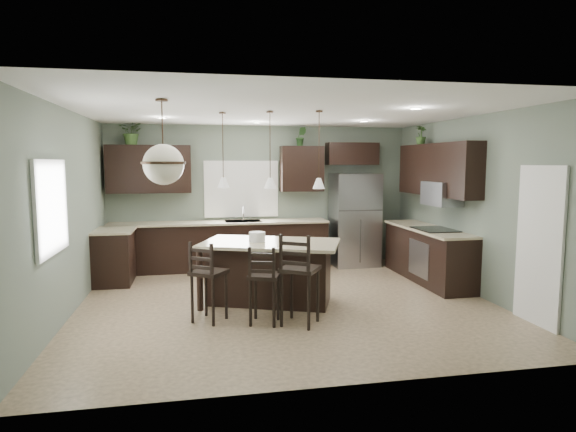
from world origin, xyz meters
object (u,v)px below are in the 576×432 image
at_px(serving_dish, 257,237).
at_px(bar_stool_right, 300,279).
at_px(bar_stool_left, 209,281).
at_px(plant_back_left, 132,132).
at_px(refrigerator, 354,220).
at_px(bar_stool_center, 264,284).
at_px(kitchen_island, 271,273).

xyz_separation_m(serving_dish, bar_stool_right, (0.42, -1.05, -0.40)).
distance_m(bar_stool_left, plant_back_left, 4.04).
bearing_deg(plant_back_left, refrigerator, -2.81).
bearing_deg(bar_stool_center, plant_back_left, 139.19).
relative_size(kitchen_island, serving_dish, 8.17).
relative_size(kitchen_island, plant_back_left, 4.06).
bearing_deg(refrigerator, serving_dish, -134.67).
height_order(serving_dish, bar_stool_center, serving_dish).
distance_m(bar_stool_left, bar_stool_center, 0.73).
height_order(serving_dish, bar_stool_right, bar_stool_right).
height_order(kitchen_island, plant_back_left, plant_back_left).
xyz_separation_m(bar_stool_left, plant_back_left, (-1.28, 3.20, 2.11)).
relative_size(refrigerator, kitchen_island, 0.94).
relative_size(bar_stool_center, plant_back_left, 2.14).
height_order(serving_dish, bar_stool_left, bar_stool_left).
bearing_deg(bar_stool_left, plant_back_left, 146.57).
xyz_separation_m(bar_stool_left, bar_stool_right, (1.14, -0.35, 0.06)).
distance_m(bar_stool_center, bar_stool_right, 0.46).
distance_m(serving_dish, bar_stool_left, 1.10).
bearing_deg(bar_stool_right, kitchen_island, 135.25).
distance_m(bar_stool_left, bar_stool_right, 1.19).
bearing_deg(kitchen_island, refrigerator, 69.61).
bearing_deg(refrigerator, bar_stool_center, -125.51).
relative_size(bar_stool_left, plant_back_left, 2.22).
xyz_separation_m(refrigerator, serving_dish, (-2.27, -2.30, 0.07)).
distance_m(serving_dish, plant_back_left, 3.61).
bearing_deg(bar_stool_right, refrigerator, 93.03).
bearing_deg(refrigerator, plant_back_left, 177.19).
height_order(refrigerator, plant_back_left, plant_back_left).
height_order(kitchen_island, bar_stool_left, bar_stool_left).
bearing_deg(kitchen_island, serving_dish, -180.00).
bearing_deg(plant_back_left, kitchen_island, -49.62).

